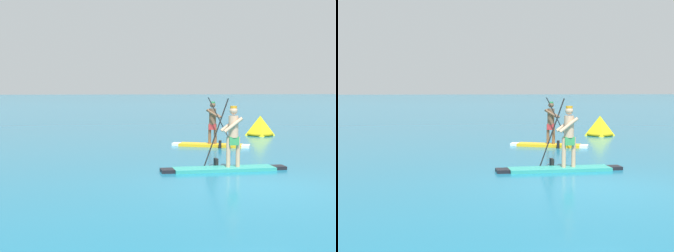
# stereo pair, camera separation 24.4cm
# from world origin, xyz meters

# --- Properties ---
(ground) EXTENTS (440.00, 440.00, 0.00)m
(ground) POSITION_xyz_m (0.00, 0.00, 0.00)
(ground) COLOR #196B8C
(paddleboarder_mid_center) EXTENTS (3.39, 0.84, 1.96)m
(paddleboarder_mid_center) POSITION_xyz_m (-0.05, 2.13, 0.38)
(paddleboarder_mid_center) COLOR teal
(paddleboarder_mid_center) RESTS_ON ground
(paddleboarder_far_right) EXTENTS (2.85, 1.62, 1.90)m
(paddleboarder_far_right) POSITION_xyz_m (1.00, 7.23, 0.37)
(paddleboarder_far_right) COLOR yellow
(paddleboarder_far_right) RESTS_ON ground
(race_marker_buoy) EXTENTS (1.23, 1.23, 0.93)m
(race_marker_buoy) POSITION_xyz_m (4.39, 10.90, 0.40)
(race_marker_buoy) COLOR yellow
(race_marker_buoy) RESTS_ON ground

